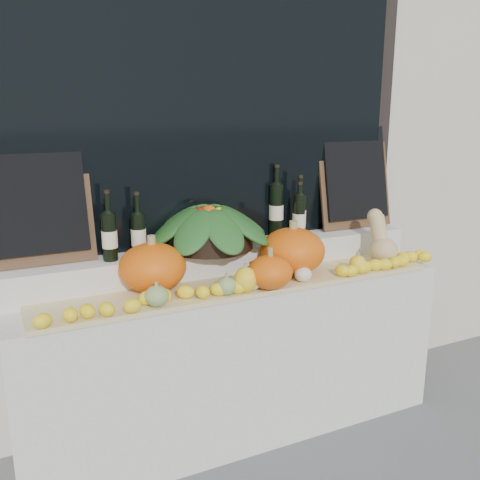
% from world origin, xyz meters
% --- Properties ---
extents(storefront_facade, '(7.00, 0.94, 4.50)m').
position_xyz_m(storefront_facade, '(0.00, 2.25, 2.25)').
color(storefront_facade, beige).
rests_on(storefront_facade, ground).
extents(display_sill, '(2.30, 0.55, 0.88)m').
position_xyz_m(display_sill, '(0.00, 1.52, 0.44)').
color(display_sill, silver).
rests_on(display_sill, ground).
extents(rear_tier, '(2.30, 0.25, 0.16)m').
position_xyz_m(rear_tier, '(0.00, 1.68, 0.96)').
color(rear_tier, silver).
rests_on(rear_tier, display_sill).
extents(straw_bedding, '(2.10, 0.32, 0.02)m').
position_xyz_m(straw_bedding, '(0.00, 1.40, 0.89)').
color(straw_bedding, tan).
rests_on(straw_bedding, display_sill).
extents(pumpkin_left, '(0.37, 0.37, 0.24)m').
position_xyz_m(pumpkin_left, '(-0.45, 1.50, 1.02)').
color(pumpkin_left, orange).
rests_on(pumpkin_left, straw_bedding).
extents(pumpkin_right, '(0.42, 0.42, 0.25)m').
position_xyz_m(pumpkin_right, '(0.31, 1.44, 1.03)').
color(pumpkin_right, orange).
rests_on(pumpkin_right, straw_bedding).
extents(pumpkin_center, '(0.23, 0.23, 0.17)m').
position_xyz_m(pumpkin_center, '(0.08, 1.28, 0.99)').
color(pumpkin_center, orange).
rests_on(pumpkin_center, straw_bedding).
extents(butternut_squash, '(0.17, 0.22, 0.30)m').
position_xyz_m(butternut_squash, '(0.87, 1.40, 1.02)').
color(butternut_squash, tan).
rests_on(butternut_squash, straw_bedding).
extents(decorative_gourds, '(1.22, 0.13, 0.15)m').
position_xyz_m(decorative_gourds, '(-0.00, 1.29, 0.95)').
color(decorative_gourds, '#2F671E').
rests_on(decorative_gourds, straw_bedding).
extents(lemon_heap, '(2.20, 0.16, 0.06)m').
position_xyz_m(lemon_heap, '(0.00, 1.29, 0.94)').
color(lemon_heap, yellow).
rests_on(lemon_heap, straw_bedding).
extents(produce_bowl, '(0.71, 0.71, 0.24)m').
position_xyz_m(produce_bowl, '(-0.08, 1.66, 1.15)').
color(produce_bowl, black).
rests_on(produce_bowl, rear_tier).
extents(wine_bottle_far_left, '(0.08, 0.08, 0.35)m').
position_xyz_m(wine_bottle_far_left, '(-0.61, 1.64, 1.16)').
color(wine_bottle_far_left, black).
rests_on(wine_bottle_far_left, rear_tier).
extents(wine_bottle_near_left, '(0.08, 0.08, 0.33)m').
position_xyz_m(wine_bottle_near_left, '(-0.46, 1.67, 1.15)').
color(wine_bottle_near_left, black).
rests_on(wine_bottle_near_left, rear_tier).
extents(wine_bottle_tall, '(0.08, 0.08, 0.42)m').
position_xyz_m(wine_bottle_tall, '(0.37, 1.73, 1.19)').
color(wine_bottle_tall, black).
rests_on(wine_bottle_tall, rear_tier).
extents(wine_bottle_near_right, '(0.08, 0.08, 0.36)m').
position_xyz_m(wine_bottle_near_right, '(0.49, 1.67, 1.17)').
color(wine_bottle_near_right, black).
rests_on(wine_bottle_near_right, rear_tier).
extents(wine_bottle_far_right, '(0.08, 0.08, 0.32)m').
position_xyz_m(wine_bottle_far_right, '(0.48, 1.67, 1.15)').
color(wine_bottle_far_right, black).
rests_on(wine_bottle_far_right, rear_tier).
extents(chalkboard_left, '(0.50, 0.15, 0.61)m').
position_xyz_m(chalkboard_left, '(-0.92, 1.74, 1.36)').
color(chalkboard_left, '#4C331E').
rests_on(chalkboard_left, rear_tier).
extents(chalkboard_right, '(0.50, 0.15, 0.61)m').
position_xyz_m(chalkboard_right, '(0.92, 1.74, 1.36)').
color(chalkboard_right, '#4C331E').
rests_on(chalkboard_right, rear_tier).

